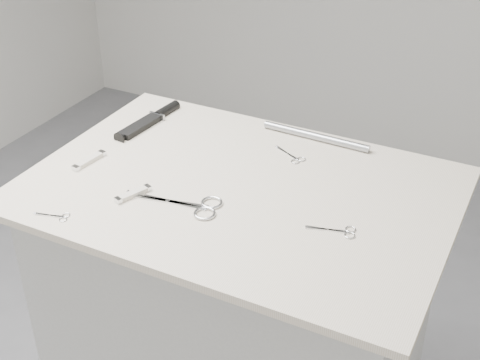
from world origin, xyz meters
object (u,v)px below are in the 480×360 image
at_px(pocket_knife_a, 89,160).
at_px(metal_rail, 316,136).
at_px(embroidery_scissors_a, 340,231).
at_px(sheathed_knife, 152,119).
at_px(tiny_scissors, 57,216).
at_px(embroidery_scissors_b, 293,157).
at_px(pocket_knife_b, 133,194).
at_px(large_shears, 194,206).
at_px(plinth, 239,332).

height_order(pocket_knife_a, metal_rail, metal_rail).
distance_m(embroidery_scissors_a, pocket_knife_a, 0.66).
bearing_deg(sheathed_knife, tiny_scissors, -166.26).
height_order(embroidery_scissors_b, tiny_scissors, same).
xyz_separation_m(sheathed_knife, pocket_knife_b, (0.17, -0.34, -0.00)).
bearing_deg(embroidery_scissors_b, pocket_knife_a, -123.13).
height_order(sheathed_knife, pocket_knife_b, sheathed_knife).
relative_size(large_shears, embroidery_scissors_a, 2.08).
relative_size(embroidery_scissors_b, metal_rail, 0.32).
height_order(large_shears, metal_rail, metal_rail).
xyz_separation_m(pocket_knife_a, metal_rail, (0.46, 0.37, 0.00)).
height_order(embroidery_scissors_a, tiny_scissors, same).
distance_m(embroidery_scissors_b, pocket_knife_b, 0.42).
bearing_deg(plinth, sheathed_knife, 151.97).
relative_size(tiny_scissors, pocket_knife_b, 0.87).
xyz_separation_m(large_shears, pocket_knife_b, (-0.15, -0.02, 0.00)).
bearing_deg(embroidery_scissors_a, tiny_scissors, -172.98).
bearing_deg(embroidery_scissors_a, embroidery_scissors_b, 115.84).
distance_m(sheathed_knife, metal_rail, 0.46).
distance_m(plinth, tiny_scissors, 0.63).
distance_m(tiny_scissors, pocket_knife_a, 0.24).
bearing_deg(embroidery_scissors_a, sheathed_knife, 143.24).
relative_size(plinth, pocket_knife_a, 8.52).
relative_size(plinth, metal_rail, 3.01).
height_order(large_shears, embroidery_scissors_a, large_shears).
height_order(pocket_knife_a, pocket_knife_b, same).
bearing_deg(pocket_knife_a, embroidery_scissors_a, -82.45).
bearing_deg(sheathed_knife, pocket_knife_b, -147.77).
bearing_deg(large_shears, pocket_knife_b, -179.28).
bearing_deg(large_shears, pocket_knife_a, 161.96).
relative_size(plinth, embroidery_scissors_a, 8.34).
distance_m(plinth, large_shears, 0.49).
bearing_deg(pocket_knife_b, large_shears, -58.71).
relative_size(pocket_knife_a, metal_rail, 0.35).
height_order(plinth, pocket_knife_b, pocket_knife_b).
distance_m(sheathed_knife, pocket_knife_a, 0.27).
bearing_deg(metal_rail, pocket_knife_b, -121.54).
bearing_deg(pocket_knife_b, metal_rail, -9.80).
bearing_deg(embroidery_scissors_a, metal_rail, 103.75).
bearing_deg(pocket_knife_a, plinth, -72.73).
bearing_deg(pocket_knife_b, tiny_scissors, 166.84).
distance_m(large_shears, metal_rail, 0.44).
bearing_deg(sheathed_knife, metal_rail, -71.27).
xyz_separation_m(plinth, tiny_scissors, (-0.30, -0.29, 0.47)).
height_order(tiny_scissors, sheathed_knife, sheathed_knife).
xyz_separation_m(embroidery_scissors_a, sheathed_knife, (-0.65, 0.26, 0.01)).
xyz_separation_m(pocket_knife_a, pocket_knife_b, (0.19, -0.08, -0.00)).
distance_m(large_shears, pocket_knife_b, 0.15).
bearing_deg(sheathed_knife, embroidery_scissors_b, -85.92).
distance_m(pocket_knife_a, metal_rail, 0.59).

